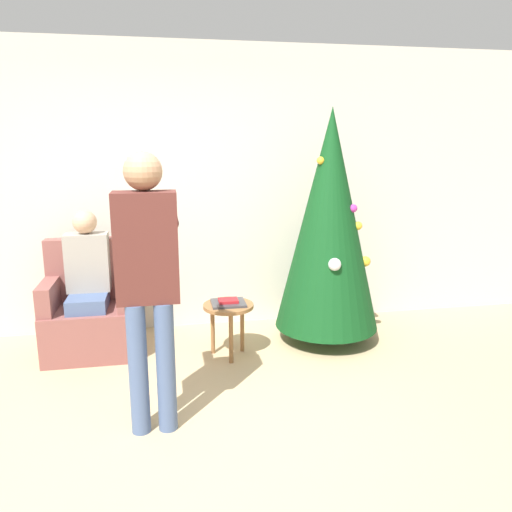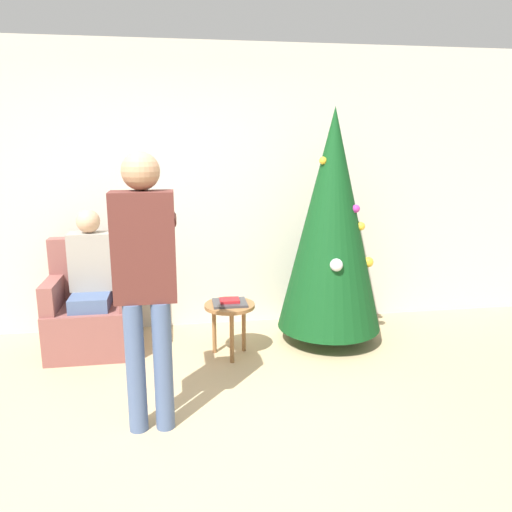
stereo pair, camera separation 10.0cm
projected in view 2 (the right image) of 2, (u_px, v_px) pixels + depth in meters
name	position (u px, v px, depth m)	size (l,w,h in m)	color
ground_plane	(191.00, 458.00, 2.92)	(14.00, 14.00, 0.00)	tan
wall_back	(180.00, 190.00, 4.76)	(8.00, 0.06, 2.70)	beige
christmas_tree	(332.00, 221.00, 4.40)	(0.93, 0.93, 2.10)	brown
armchair	(94.00, 311.00, 4.38)	(0.75, 0.61, 0.98)	brown
person_seated	(91.00, 276.00, 4.28)	(0.36, 0.46, 1.24)	#475B84
person_standing	(145.00, 269.00, 3.04)	(0.40, 0.57, 1.75)	#475B84
side_stool	(230.00, 312.00, 4.23)	(0.43, 0.43, 0.46)	olive
laptop	(230.00, 303.00, 4.22)	(0.28, 0.25, 0.02)	#38383D
book	(230.00, 300.00, 4.21)	(0.16, 0.13, 0.02)	#B21E23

